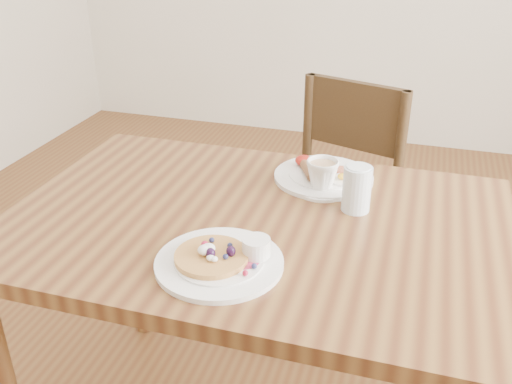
{
  "coord_description": "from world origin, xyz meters",
  "views": [
    {
      "loc": [
        0.35,
        -1.14,
        1.43
      ],
      "look_at": [
        0.0,
        0.0,
        0.82
      ],
      "focal_mm": 40.0,
      "sensor_mm": 36.0,
      "label": 1
    }
  ],
  "objects_px": {
    "pancake_plate": "(221,259)",
    "teacup_saucer": "(322,177)",
    "water_glass": "(357,189)",
    "breakfast_plate": "(322,175)",
    "chair_far": "(332,198)",
    "dining_table": "(256,252)"
  },
  "relations": [
    {
      "from": "dining_table",
      "to": "pancake_plate",
      "type": "xyz_separation_m",
      "value": [
        -0.01,
        -0.21,
        0.11
      ]
    },
    {
      "from": "pancake_plate",
      "to": "breakfast_plate",
      "type": "bearing_deg",
      "value": 75.5
    },
    {
      "from": "pancake_plate",
      "to": "teacup_saucer",
      "type": "bearing_deg",
      "value": 71.43
    },
    {
      "from": "dining_table",
      "to": "teacup_saucer",
      "type": "height_order",
      "value": "teacup_saucer"
    },
    {
      "from": "breakfast_plate",
      "to": "teacup_saucer",
      "type": "bearing_deg",
      "value": -79.94
    },
    {
      "from": "teacup_saucer",
      "to": "chair_far",
      "type": "bearing_deg",
      "value": 94.5
    },
    {
      "from": "teacup_saucer",
      "to": "dining_table",
      "type": "bearing_deg",
      "value": -123.04
    },
    {
      "from": "breakfast_plate",
      "to": "teacup_saucer",
      "type": "relative_size",
      "value": 1.93
    },
    {
      "from": "pancake_plate",
      "to": "water_glass",
      "type": "height_order",
      "value": "water_glass"
    },
    {
      "from": "water_glass",
      "to": "pancake_plate",
      "type": "bearing_deg",
      "value": -125.96
    },
    {
      "from": "dining_table",
      "to": "breakfast_plate",
      "type": "bearing_deg",
      "value": 67.0
    },
    {
      "from": "pancake_plate",
      "to": "teacup_saucer",
      "type": "height_order",
      "value": "teacup_saucer"
    },
    {
      "from": "teacup_saucer",
      "to": "water_glass",
      "type": "distance_m",
      "value": 0.13
    },
    {
      "from": "dining_table",
      "to": "teacup_saucer",
      "type": "relative_size",
      "value": 8.57
    },
    {
      "from": "dining_table",
      "to": "chair_far",
      "type": "distance_m",
      "value": 0.67
    },
    {
      "from": "breakfast_plate",
      "to": "water_glass",
      "type": "xyz_separation_m",
      "value": [
        0.11,
        -0.15,
        0.05
      ]
    },
    {
      "from": "breakfast_plate",
      "to": "pancake_plate",
      "type": "bearing_deg",
      "value": -104.5
    },
    {
      "from": "water_glass",
      "to": "breakfast_plate",
      "type": "bearing_deg",
      "value": 126.98
    },
    {
      "from": "breakfast_plate",
      "to": "water_glass",
      "type": "distance_m",
      "value": 0.19
    },
    {
      "from": "dining_table",
      "to": "breakfast_plate",
      "type": "distance_m",
      "value": 0.3
    },
    {
      "from": "teacup_saucer",
      "to": "water_glass",
      "type": "height_order",
      "value": "water_glass"
    },
    {
      "from": "teacup_saucer",
      "to": "water_glass",
      "type": "bearing_deg",
      "value": -38.05
    }
  ]
}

